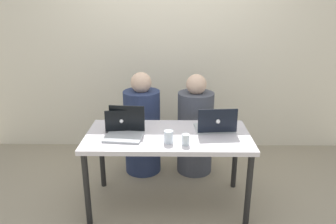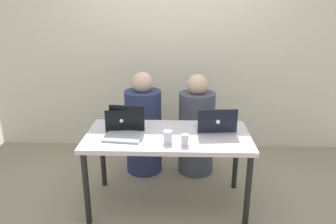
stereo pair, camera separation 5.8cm
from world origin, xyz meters
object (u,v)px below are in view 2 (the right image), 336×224
(laptop_back_left, at_px, (122,125))
(water_glass_center, at_px, (168,138))
(person_on_left, at_px, (144,128))
(person_on_right, at_px, (196,130))
(laptop_front_left, at_px, (125,130))
(water_glass_right, at_px, (185,140))
(laptop_back_right, at_px, (216,126))

(laptop_back_left, distance_m, water_glass_center, 0.51)
(person_on_left, height_order, person_on_right, person_on_left)
(laptop_front_left, distance_m, water_glass_center, 0.40)
(laptop_front_left, bearing_deg, water_glass_right, -13.00)
(person_on_right, bearing_deg, laptop_back_left, 33.96)
(person_on_left, relative_size, water_glass_center, 10.86)
(person_on_left, relative_size, person_on_right, 1.02)
(laptop_back_right, height_order, water_glass_center, laptop_back_right)
(laptop_back_right, bearing_deg, water_glass_center, 27.18)
(water_glass_right, relative_size, water_glass_center, 0.88)
(person_on_right, xyz_separation_m, laptop_front_left, (-0.65, -0.69, 0.27))
(water_glass_right, distance_m, water_glass_center, 0.14)
(person_on_right, bearing_deg, person_on_left, -4.09)
(person_on_right, relative_size, laptop_front_left, 3.23)
(person_on_left, distance_m, water_glass_center, 0.91)
(laptop_back_left, bearing_deg, person_on_left, -110.51)
(person_on_left, relative_size, laptop_back_left, 3.61)
(person_on_left, relative_size, water_glass_right, 12.28)
(person_on_right, xyz_separation_m, laptop_back_left, (-0.70, -0.55, 0.26))
(laptop_back_right, height_order, water_glass_right, laptop_back_right)
(person_on_left, xyz_separation_m, water_glass_right, (0.43, -0.87, 0.25))
(laptop_front_left, bearing_deg, laptop_back_left, 114.67)
(person_on_left, bearing_deg, laptop_front_left, 97.77)
(person_on_left, relative_size, laptop_front_left, 3.29)
(water_glass_center, bearing_deg, laptop_back_left, 146.58)
(water_glass_right, bearing_deg, laptop_back_left, 150.28)
(laptop_back_left, distance_m, laptop_back_right, 0.84)
(person_on_right, height_order, laptop_back_left, person_on_right)
(person_on_left, relative_size, laptop_back_right, 3.07)
(person_on_left, distance_m, laptop_back_right, 0.94)
(laptop_back_left, bearing_deg, person_on_right, -149.12)
(person_on_left, xyz_separation_m, water_glass_center, (0.29, -0.83, 0.25))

